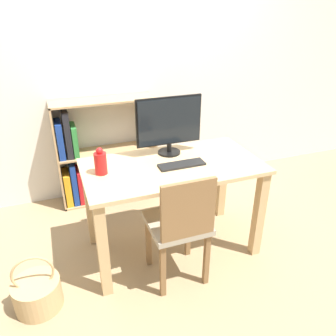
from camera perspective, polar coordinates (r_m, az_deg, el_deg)
ground_plane at (r=2.81m, az=0.72°, el=-13.47°), size 10.00×10.00×0.00m
wall_back at (r=3.30m, az=-6.68°, el=17.52°), size 8.00×0.05×2.60m
desk at (r=2.46m, az=0.81°, el=-2.43°), size 1.31×0.70×0.76m
monitor at (r=2.49m, az=0.20°, el=7.83°), size 0.52×0.18×0.45m
keyboard at (r=2.38m, az=2.42°, el=0.60°), size 0.34×0.11×0.02m
vase at (r=2.28m, az=-11.67°, el=0.95°), size 0.09×0.09×0.19m
chair at (r=2.23m, az=2.15°, el=-9.70°), size 0.40×0.40×0.88m
bookshelf at (r=3.30m, az=-13.72°, el=1.16°), size 0.96×0.28×1.03m
basket at (r=2.46m, az=-21.78°, el=-19.55°), size 0.31×0.31×0.41m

